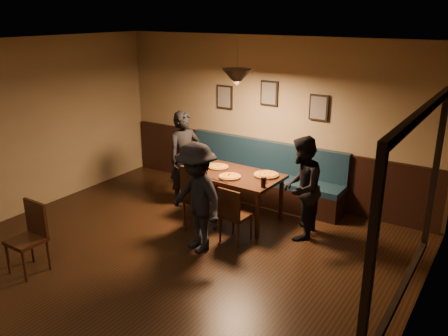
{
  "coord_description": "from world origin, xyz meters",
  "views": [
    {
      "loc": [
        3.62,
        -3.55,
        3.18
      ],
      "look_at": [
        0.06,
        1.96,
        0.95
      ],
      "focal_mm": 37.27,
      "sensor_mm": 36.0,
      "label": 1
    }
  ],
  "objects_px": {
    "diner_right": "(301,188)",
    "cafe_chair_far": "(26,239)",
    "dining_table": "(236,196)",
    "chair_near_right": "(236,214)",
    "diner_left": "(185,159)",
    "tabasco_bottle": "(266,179)",
    "diner_front": "(197,198)",
    "booth_bench": "(260,173)",
    "soda_glass": "(263,182)",
    "chair_near_left": "(202,198)"
  },
  "relations": [
    {
      "from": "dining_table",
      "to": "diner_front",
      "type": "relative_size",
      "value": 0.9
    },
    {
      "from": "booth_bench",
      "to": "dining_table",
      "type": "relative_size",
      "value": 2.16
    },
    {
      "from": "dining_table",
      "to": "diner_right",
      "type": "height_order",
      "value": "diner_right"
    },
    {
      "from": "dining_table",
      "to": "tabasco_bottle",
      "type": "distance_m",
      "value": 0.72
    },
    {
      "from": "chair_near_right",
      "to": "soda_glass",
      "type": "distance_m",
      "value": 0.61
    },
    {
      "from": "diner_front",
      "to": "cafe_chair_far",
      "type": "relative_size",
      "value": 1.69
    },
    {
      "from": "booth_bench",
      "to": "cafe_chair_far",
      "type": "bearing_deg",
      "value": -109.49
    },
    {
      "from": "diner_right",
      "to": "tabasco_bottle",
      "type": "height_order",
      "value": "diner_right"
    },
    {
      "from": "tabasco_bottle",
      "to": "diner_left",
      "type": "bearing_deg",
      "value": 174.92
    },
    {
      "from": "chair_near_left",
      "to": "chair_near_right",
      "type": "distance_m",
      "value": 0.62
    },
    {
      "from": "booth_bench",
      "to": "soda_glass",
      "type": "xyz_separation_m",
      "value": [
        0.68,
        -1.14,
        0.32
      ]
    },
    {
      "from": "booth_bench",
      "to": "dining_table",
      "type": "height_order",
      "value": "booth_bench"
    },
    {
      "from": "diner_front",
      "to": "soda_glass",
      "type": "height_order",
      "value": "diner_front"
    },
    {
      "from": "tabasco_bottle",
      "to": "cafe_chair_far",
      "type": "relative_size",
      "value": 0.13
    },
    {
      "from": "diner_left",
      "to": "diner_right",
      "type": "distance_m",
      "value": 2.16
    },
    {
      "from": "chair_near_left",
      "to": "soda_glass",
      "type": "relative_size",
      "value": 6.91
    },
    {
      "from": "dining_table",
      "to": "cafe_chair_far",
      "type": "relative_size",
      "value": 1.53
    },
    {
      "from": "chair_near_right",
      "to": "cafe_chair_far",
      "type": "xyz_separation_m",
      "value": [
        -1.78,
        -2.15,
        0.04
      ]
    },
    {
      "from": "dining_table",
      "to": "diner_left",
      "type": "bearing_deg",
      "value": 178.96
    },
    {
      "from": "chair_near_right",
      "to": "tabasco_bottle",
      "type": "distance_m",
      "value": 0.71
    },
    {
      "from": "diner_right",
      "to": "soda_glass",
      "type": "bearing_deg",
      "value": -75.22
    },
    {
      "from": "diner_front",
      "to": "cafe_chair_far",
      "type": "bearing_deg",
      "value": -110.53
    },
    {
      "from": "dining_table",
      "to": "chair_near_right",
      "type": "relative_size",
      "value": 1.65
    },
    {
      "from": "diner_front",
      "to": "tabasco_bottle",
      "type": "relative_size",
      "value": 13.12
    },
    {
      "from": "dining_table",
      "to": "chair_near_left",
      "type": "bearing_deg",
      "value": -106.73
    },
    {
      "from": "soda_glass",
      "to": "tabasco_bottle",
      "type": "height_order",
      "value": "soda_glass"
    },
    {
      "from": "diner_right",
      "to": "diner_front",
      "type": "distance_m",
      "value": 1.54
    },
    {
      "from": "soda_glass",
      "to": "tabasco_bottle",
      "type": "bearing_deg",
      "value": 105.49
    },
    {
      "from": "booth_bench",
      "to": "diner_left",
      "type": "relative_size",
      "value": 1.85
    },
    {
      "from": "dining_table",
      "to": "cafe_chair_far",
      "type": "bearing_deg",
      "value": -114.26
    },
    {
      "from": "diner_right",
      "to": "soda_glass",
      "type": "height_order",
      "value": "diner_right"
    },
    {
      "from": "chair_near_left",
      "to": "diner_left",
      "type": "height_order",
      "value": "diner_left"
    },
    {
      "from": "dining_table",
      "to": "diner_front",
      "type": "xyz_separation_m",
      "value": [
        0.08,
        -1.17,
        0.4
      ]
    },
    {
      "from": "dining_table",
      "to": "soda_glass",
      "type": "distance_m",
      "value": 0.8
    },
    {
      "from": "chair_near_right",
      "to": "diner_left",
      "type": "distance_m",
      "value": 1.67
    },
    {
      "from": "dining_table",
      "to": "diner_left",
      "type": "distance_m",
      "value": 1.13
    },
    {
      "from": "booth_bench",
      "to": "chair_near_right",
      "type": "height_order",
      "value": "booth_bench"
    },
    {
      "from": "diner_left",
      "to": "chair_near_left",
      "type": "bearing_deg",
      "value": -107.4
    },
    {
      "from": "dining_table",
      "to": "chair_near_left",
      "type": "distance_m",
      "value": 0.67
    },
    {
      "from": "diner_front",
      "to": "diner_left",
      "type": "bearing_deg",
      "value": 153.63
    },
    {
      "from": "booth_bench",
      "to": "cafe_chair_far",
      "type": "xyz_separation_m",
      "value": [
        -1.31,
        -3.71,
        -0.04
      ]
    },
    {
      "from": "chair_near_right",
      "to": "tabasco_bottle",
      "type": "height_order",
      "value": "tabasco_bottle"
    },
    {
      "from": "soda_glass",
      "to": "chair_near_left",
      "type": "bearing_deg",
      "value": -155.96
    },
    {
      "from": "cafe_chair_far",
      "to": "chair_near_right",
      "type": "bearing_deg",
      "value": -128.62
    },
    {
      "from": "chair_near_left",
      "to": "chair_near_right",
      "type": "xyz_separation_m",
      "value": [
        0.61,
        -0.05,
        -0.1
      ]
    },
    {
      "from": "chair_near_left",
      "to": "diner_right",
      "type": "height_order",
      "value": "diner_right"
    },
    {
      "from": "diner_right",
      "to": "cafe_chair_far",
      "type": "bearing_deg",
      "value": -51.69
    },
    {
      "from": "soda_glass",
      "to": "tabasco_bottle",
      "type": "distance_m",
      "value": 0.17
    },
    {
      "from": "booth_bench",
      "to": "soda_glass",
      "type": "relative_size",
      "value": 19.88
    },
    {
      "from": "diner_front",
      "to": "dining_table",
      "type": "bearing_deg",
      "value": 114.83
    }
  ]
}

